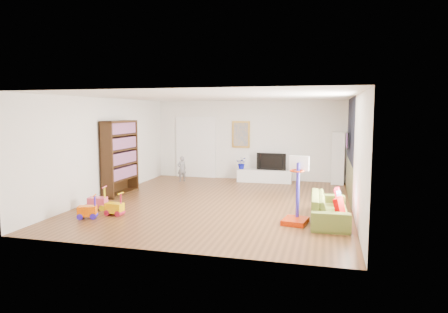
% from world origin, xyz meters
% --- Properties ---
extents(floor, '(6.50, 7.50, 0.00)m').
position_xyz_m(floor, '(0.00, 0.00, 0.00)').
color(floor, brown).
rests_on(floor, ground).
extents(ceiling, '(6.50, 7.50, 0.00)m').
position_xyz_m(ceiling, '(0.00, 0.00, 2.70)').
color(ceiling, white).
rests_on(ceiling, ground).
extents(wall_back, '(6.50, 0.00, 2.70)m').
position_xyz_m(wall_back, '(0.00, 3.75, 1.35)').
color(wall_back, silver).
rests_on(wall_back, ground).
extents(wall_front, '(6.50, 0.00, 2.70)m').
position_xyz_m(wall_front, '(0.00, -3.75, 1.35)').
color(wall_front, silver).
rests_on(wall_front, ground).
extents(wall_left, '(0.00, 7.50, 2.70)m').
position_xyz_m(wall_left, '(-3.25, 0.00, 1.35)').
color(wall_left, silver).
rests_on(wall_left, ground).
extents(wall_right, '(0.00, 7.50, 2.70)m').
position_xyz_m(wall_right, '(3.25, 0.00, 1.35)').
color(wall_right, silver).
rests_on(wall_right, ground).
extents(navy_accent, '(0.01, 3.20, 1.70)m').
position_xyz_m(navy_accent, '(3.23, 1.40, 1.85)').
color(navy_accent, black).
rests_on(navy_accent, wall_right).
extents(olive_wainscot, '(0.01, 3.20, 1.00)m').
position_xyz_m(olive_wainscot, '(3.23, 1.40, 0.50)').
color(olive_wainscot, brown).
rests_on(olive_wainscot, wall_right).
extents(doorway, '(1.45, 0.06, 2.10)m').
position_xyz_m(doorway, '(-1.90, 3.71, 1.05)').
color(doorway, white).
rests_on(doorway, ground).
extents(painting_back, '(0.62, 0.06, 0.92)m').
position_xyz_m(painting_back, '(-0.25, 3.71, 1.55)').
color(painting_back, gold).
rests_on(painting_back, wall_back).
extents(artwork_right, '(0.04, 0.56, 0.46)m').
position_xyz_m(artwork_right, '(3.17, 1.60, 1.55)').
color(artwork_right, '#7F3F8C').
rests_on(artwork_right, wall_right).
extents(media_console, '(1.80, 0.49, 0.42)m').
position_xyz_m(media_console, '(0.65, 3.26, 0.21)').
color(media_console, silver).
rests_on(media_console, ground).
extents(tall_cabinet, '(0.41, 0.41, 1.68)m').
position_xyz_m(tall_cabinet, '(2.99, 3.49, 0.84)').
color(tall_cabinet, white).
rests_on(tall_cabinet, ground).
extents(bookshelf, '(0.40, 1.43, 2.08)m').
position_xyz_m(bookshelf, '(-3.00, 0.30, 1.04)').
color(bookshelf, '#311C0C').
rests_on(bookshelf, ground).
extents(sofa, '(0.82, 1.97, 0.57)m').
position_xyz_m(sofa, '(2.72, -1.11, 0.29)').
color(sofa, olive).
rests_on(sofa, ground).
extents(basketball_hoop, '(0.58, 0.67, 1.41)m').
position_xyz_m(basketball_hoop, '(2.03, -1.50, 0.71)').
color(basketball_hoop, '#AB2201').
rests_on(basketball_hoop, ground).
extents(ride_on_yellow, '(0.40, 0.26, 0.52)m').
position_xyz_m(ride_on_yellow, '(-1.98, -1.83, 0.26)').
color(ride_on_yellow, '#EDB603').
rests_on(ride_on_yellow, ground).
extents(ride_on_orange, '(0.45, 0.36, 0.52)m').
position_xyz_m(ride_on_orange, '(-2.41, -2.23, 0.26)').
color(ride_on_orange, '#FB6000').
rests_on(ride_on_orange, ground).
extents(ride_on_pink, '(0.46, 0.32, 0.56)m').
position_xyz_m(ride_on_pink, '(-2.63, -1.48, 0.28)').
color(ride_on_pink, '#E54664').
rests_on(ride_on_pink, ground).
extents(child, '(0.36, 0.36, 0.84)m').
position_xyz_m(child, '(-2.06, 2.72, 0.42)').
color(child, slate).
rests_on(child, ground).
extents(tv, '(0.98, 0.19, 0.56)m').
position_xyz_m(tv, '(0.88, 3.33, 0.70)').
color(tv, black).
rests_on(tv, media_console).
extents(vase_plant, '(0.37, 0.33, 0.40)m').
position_xyz_m(vase_plant, '(-0.12, 3.25, 0.62)').
color(vase_plant, '#0A0E89').
rests_on(vase_plant, media_console).
extents(pillow_left, '(0.20, 0.37, 0.36)m').
position_xyz_m(pillow_left, '(2.90, -1.65, 0.45)').
color(pillow_left, '#BD0100').
rests_on(pillow_left, sofa).
extents(pillow_center, '(0.11, 0.37, 0.37)m').
position_xyz_m(pillow_center, '(2.94, -1.08, 0.45)').
color(pillow_center, silver).
rests_on(pillow_center, sofa).
extents(pillow_right, '(0.13, 0.35, 0.35)m').
position_xyz_m(pillow_right, '(2.90, -0.58, 0.45)').
color(pillow_right, red).
rests_on(pillow_right, sofa).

